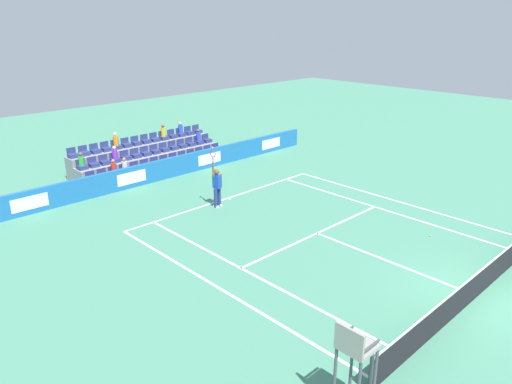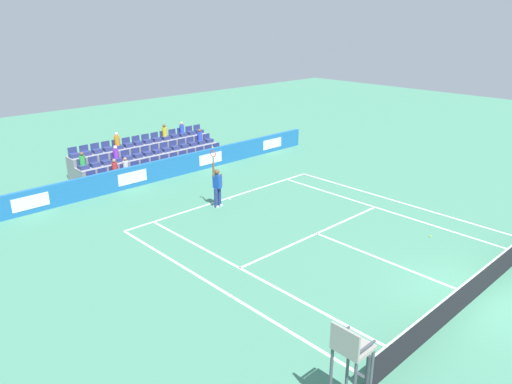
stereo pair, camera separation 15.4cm
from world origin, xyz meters
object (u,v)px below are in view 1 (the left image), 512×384
(tennis_net, at_px, (480,282))
(loose_tennis_ball, at_px, (430,236))
(tennis_player, at_px, (217,186))
(umpire_chair, at_px, (355,357))

(tennis_net, bearing_deg, loose_tennis_ball, -133.92)
(tennis_net, xyz_separation_m, tennis_player, (1.02, -11.40, 0.50))
(umpire_chair, relative_size, loose_tennis_ball, 34.41)
(tennis_player, xyz_separation_m, loose_tennis_ball, (-4.02, 8.28, -0.96))
(tennis_player, bearing_deg, umpire_chair, 63.38)
(tennis_net, distance_m, loose_tennis_ball, 4.34)
(tennis_net, distance_m, umpire_chair, 6.84)
(tennis_net, xyz_separation_m, loose_tennis_ball, (-3.00, -3.11, -0.46))
(umpire_chair, bearing_deg, loose_tennis_ball, -162.00)
(tennis_net, height_order, umpire_chair, umpire_chair)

